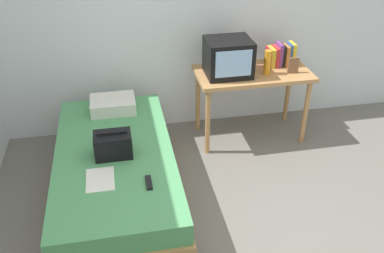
% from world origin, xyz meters
% --- Properties ---
extents(ground_plane, '(8.00, 8.00, 0.00)m').
position_xyz_m(ground_plane, '(0.00, 0.00, 0.00)').
color(ground_plane, slate).
extents(wall_back, '(5.20, 0.10, 2.60)m').
position_xyz_m(wall_back, '(0.00, 2.00, 1.30)').
color(wall_back, silver).
rests_on(wall_back, ground).
extents(bed, '(1.00, 2.00, 0.51)m').
position_xyz_m(bed, '(-0.82, 0.74, 0.25)').
color(bed, '#B27F4C').
rests_on(bed, ground).
extents(desk, '(1.16, 0.60, 0.76)m').
position_xyz_m(desk, '(0.63, 1.54, 0.66)').
color(desk, '#B27F4C').
rests_on(desk, ground).
extents(tv, '(0.44, 0.39, 0.36)m').
position_xyz_m(tv, '(0.36, 1.52, 0.94)').
color(tv, black).
rests_on(tv, desk).
extents(water_bottle, '(0.07, 0.07, 0.25)m').
position_xyz_m(water_bottle, '(0.74, 1.46, 0.88)').
color(water_bottle, orange).
rests_on(water_bottle, desk).
extents(book_row, '(0.28, 0.17, 0.24)m').
position_xyz_m(book_row, '(0.95, 1.65, 0.87)').
color(book_row, '#B72D33').
rests_on(book_row, desk).
extents(picture_frame, '(0.11, 0.02, 0.16)m').
position_xyz_m(picture_frame, '(1.01, 1.43, 0.84)').
color(picture_frame, brown).
rests_on(picture_frame, desk).
extents(pillow, '(0.43, 0.33, 0.12)m').
position_xyz_m(pillow, '(-0.80, 1.46, 0.57)').
color(pillow, silver).
rests_on(pillow, bed).
extents(handbag, '(0.30, 0.20, 0.23)m').
position_xyz_m(handbag, '(-0.82, 0.69, 0.61)').
color(handbag, black).
rests_on(handbag, bed).
extents(magazine, '(0.21, 0.29, 0.01)m').
position_xyz_m(magazine, '(-0.93, 0.38, 0.51)').
color(magazine, white).
rests_on(magazine, bed).
extents(remote_dark, '(0.04, 0.16, 0.02)m').
position_xyz_m(remote_dark, '(-0.58, 0.27, 0.52)').
color(remote_dark, black).
rests_on(remote_dark, bed).
extents(remote_silver, '(0.04, 0.14, 0.02)m').
position_xyz_m(remote_silver, '(-0.93, 0.81, 0.52)').
color(remote_silver, '#B7B7BC').
rests_on(remote_silver, bed).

